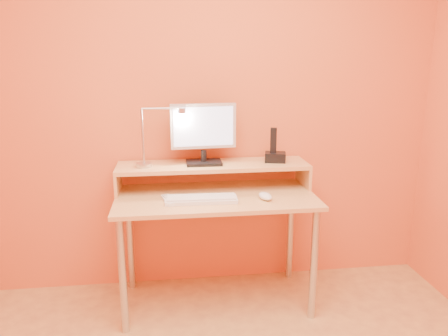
{
  "coord_description": "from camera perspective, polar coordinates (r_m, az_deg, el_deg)",
  "views": [
    {
      "loc": [
        -0.27,
        -1.28,
        1.53
      ],
      "look_at": [
        0.04,
        1.13,
        0.9
      ],
      "focal_mm": 34.5,
      "sensor_mm": 36.0,
      "label": 1
    }
  ],
  "objects": [
    {
      "name": "desk_lower",
      "position": [
        2.61,
        -1.1,
        -3.88
      ],
      "size": [
        1.2,
        0.6,
        0.02
      ],
      "primitive_type": "cube",
      "color": "#ECB071",
      "rests_on": "floor"
    },
    {
      "name": "lamp_head",
      "position": [
        2.6,
        -5.57,
        7.58
      ],
      "size": [
        0.04,
        0.04,
        0.03
      ],
      "primitive_type": "cylinder",
      "color": "#BBBBBB",
      "rests_on": "lamp_arm"
    },
    {
      "name": "desk_leg_br",
      "position": [
        3.07,
        8.77,
        -8.34
      ],
      "size": [
        0.04,
        0.04,
        0.69
      ],
      "primitive_type": "cylinder",
      "color": "#BBBBBB",
      "rests_on": "floor"
    },
    {
      "name": "lamp_bulb",
      "position": [
        2.61,
        -5.57,
        7.23
      ],
      "size": [
        0.03,
        0.03,
        0.0
      ],
      "primitive_type": "cylinder",
      "color": "#FFEAC6",
      "rests_on": "lamp_head"
    },
    {
      "name": "monitor_panel",
      "position": [
        2.66,
        -2.76,
        5.57
      ],
      "size": [
        0.41,
        0.06,
        0.28
      ],
      "primitive_type": "cube",
      "rotation": [
        0.0,
        0.0,
        0.07
      ],
      "color": "silver",
      "rests_on": "monitor_neck"
    },
    {
      "name": "shelf_riser_right",
      "position": [
        2.85,
        10.45,
        -0.86
      ],
      "size": [
        0.02,
        0.3,
        0.14
      ],
      "primitive_type": "cube",
      "color": "#ECB071",
      "rests_on": "desk_lower"
    },
    {
      "name": "phone_dock",
      "position": [
        2.77,
        6.8,
        1.44
      ],
      "size": [
        0.15,
        0.13,
        0.06
      ],
      "primitive_type": "cube",
      "rotation": [
        0.0,
        0.0,
        -0.24
      ],
      "color": "black",
      "rests_on": "desk_shelf"
    },
    {
      "name": "phone_led",
      "position": [
        2.73,
        7.97,
        1.22
      ],
      "size": [
        0.01,
        0.0,
        0.04
      ],
      "primitive_type": "cube",
      "color": "#2A49FF",
      "rests_on": "phone_dock"
    },
    {
      "name": "desk_leg_fl",
      "position": [
        2.53,
        -13.28,
        -13.85
      ],
      "size": [
        0.04,
        0.04,
        0.69
      ],
      "primitive_type": "cylinder",
      "color": "#BBBBBB",
      "rests_on": "floor"
    },
    {
      "name": "lamp_base",
      "position": [
        2.67,
        -10.56,
        0.4
      ],
      "size": [
        0.1,
        0.1,
        0.02
      ],
      "primitive_type": "cylinder",
      "color": "#BBBBBB",
      "rests_on": "desk_shelf"
    },
    {
      "name": "monitor_screen",
      "position": [
        2.65,
        -2.73,
        5.51
      ],
      "size": [
        0.37,
        0.03,
        0.24
      ],
      "primitive_type": "cube",
      "rotation": [
        0.0,
        0.0,
        0.07
      ],
      "color": "silver",
      "rests_on": "monitor_panel"
    },
    {
      "name": "lamp_arm",
      "position": [
        2.6,
        -8.25,
        7.82
      ],
      "size": [
        0.24,
        0.01,
        0.01
      ],
      "primitive_type": "cylinder",
      "rotation": [
        0.0,
        1.57,
        0.0
      ],
      "color": "#BBBBBB",
      "rests_on": "lamp_post"
    },
    {
      "name": "keyboard",
      "position": [
        2.49,
        -3.04,
        -4.23
      ],
      "size": [
        0.42,
        0.15,
        0.02
      ],
      "primitive_type": "cube",
      "rotation": [
        0.0,
        0.0,
        -0.03
      ],
      "color": "white",
      "rests_on": "desk_lower"
    },
    {
      "name": "wall_back",
      "position": [
        2.81,
        -1.87,
        8.76
      ],
      "size": [
        3.0,
        0.04,
        2.5
      ],
      "primitive_type": "cube",
      "color": "#DA6634",
      "rests_on": "floor"
    },
    {
      "name": "remote_control",
      "position": [
        2.51,
        -7.37,
        -4.27
      ],
      "size": [
        0.09,
        0.18,
        0.02
      ],
      "primitive_type": "cube",
      "rotation": [
        0.0,
        0.0,
        0.25
      ],
      "color": "white",
      "rests_on": "desk_lower"
    },
    {
      "name": "monitor_back",
      "position": [
        2.69,
        -2.8,
        5.65
      ],
      "size": [
        0.36,
        0.04,
        0.24
      ],
      "primitive_type": "cube",
      "rotation": [
        0.0,
        0.0,
        0.07
      ],
      "color": "black",
      "rests_on": "monitor_panel"
    },
    {
      "name": "shelf_riser_left",
      "position": [
        2.74,
        -13.86,
        -1.69
      ],
      "size": [
        0.02,
        0.3,
        0.14
      ],
      "primitive_type": "cube",
      "color": "#ECB071",
      "rests_on": "desk_lower"
    },
    {
      "name": "desk_leg_fr",
      "position": [
        2.64,
        11.81,
        -12.46
      ],
      "size": [
        0.04,
        0.04,
        0.69
      ],
      "primitive_type": "cylinder",
      "color": "#BBBBBB",
      "rests_on": "floor"
    },
    {
      "name": "lamp_post",
      "position": [
        2.63,
        -10.74,
        4.15
      ],
      "size": [
        0.01,
        0.01,
        0.33
      ],
      "primitive_type": "cylinder",
      "color": "#BBBBBB",
      "rests_on": "lamp_base"
    },
    {
      "name": "desk_shelf",
      "position": [
        2.71,
        -1.46,
        0.33
      ],
      "size": [
        1.2,
        0.3,
        0.02
      ],
      "primitive_type": "cube",
      "color": "#ECB071",
      "rests_on": "desk_lower"
    },
    {
      "name": "mouse",
      "position": [
        2.54,
        5.5,
        -3.73
      ],
      "size": [
        0.09,
        0.13,
        0.04
      ],
      "primitive_type": "ellipsoid",
      "rotation": [
        0.0,
        0.0,
        0.21
      ],
      "color": "white",
      "rests_on": "desk_lower"
    },
    {
      "name": "desk_leg_bl",
      "position": [
        2.97,
        -12.34,
        -9.3
      ],
      "size": [
        0.04,
        0.04,
        0.69
      ],
      "primitive_type": "cylinder",
      "color": "#BBBBBB",
      "rests_on": "floor"
    },
    {
      "name": "monitor_foot",
      "position": [
        2.7,
        -2.68,
        0.73
      ],
      "size": [
        0.22,
        0.16,
        0.02
      ],
      "primitive_type": "cube",
      "color": "black",
      "rests_on": "desk_shelf"
    },
    {
      "name": "monitor_neck",
      "position": [
        2.69,
        -2.69,
        1.64
      ],
      "size": [
        0.04,
        0.04,
        0.07
      ],
      "primitive_type": "cylinder",
      "color": "black",
      "rests_on": "monitor_foot"
    },
    {
      "name": "phone_handset",
      "position": [
        2.74,
        6.56,
        3.67
      ],
      "size": [
        0.04,
        0.03,
        0.16
      ],
      "primitive_type": "cube",
      "rotation": [
        0.0,
        0.0,
        -0.24
      ],
      "color": "black",
      "rests_on": "phone_dock"
    }
  ]
}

